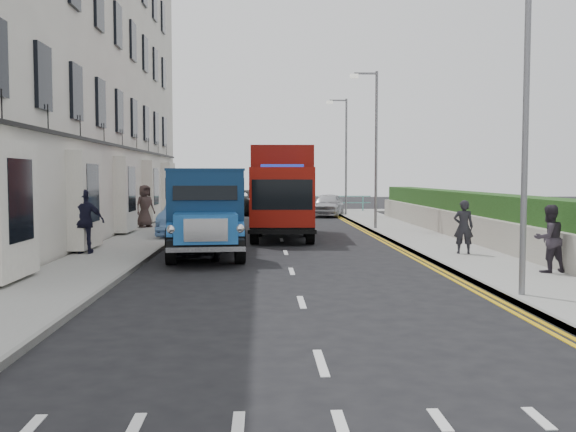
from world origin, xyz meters
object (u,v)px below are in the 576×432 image
object	(u,v)px
red_lorry	(283,189)
parked_car_front	(201,235)
bedford_lorry	(205,219)
lamp_far	(344,150)
pedestrian_east_near	(463,227)
lamp_mid	(373,140)
lamp_near	(520,94)

from	to	relation	value
red_lorry	parked_car_front	bearing A→B (deg)	-111.86
bedford_lorry	red_lorry	bearing A→B (deg)	65.16
lamp_far	bedford_lorry	xyz separation A→B (m)	(-6.56, -19.67, -2.81)
parked_car_front	pedestrian_east_near	size ratio (longest dim) A/B	2.40
lamp_far	lamp_mid	bearing A→B (deg)	-90.00
lamp_mid	lamp_far	world-z (taller)	same
bedford_lorry	parked_car_front	size ratio (longest dim) A/B	1.48
red_lorry	parked_car_front	world-z (taller)	red_lorry
lamp_near	lamp_mid	size ratio (longest dim) A/B	1.00
lamp_mid	lamp_near	bearing A→B (deg)	-90.00
lamp_far	bedford_lorry	bearing A→B (deg)	-108.44
lamp_mid	parked_car_front	size ratio (longest dim) A/B	1.83
lamp_mid	red_lorry	size ratio (longest dim) A/B	1.01
parked_car_front	lamp_far	bearing A→B (deg)	75.59
bedford_lorry	red_lorry	distance (m)	7.40
bedford_lorry	red_lorry	world-z (taller)	red_lorry
bedford_lorry	pedestrian_east_near	xyz separation A→B (m)	(7.61, 0.21, -0.28)
red_lorry	lamp_far	bearing A→B (deg)	74.25
bedford_lorry	parked_car_front	distance (m)	1.09
lamp_mid	red_lorry	xyz separation A→B (m)	(-4.10, -2.72, -2.09)
lamp_mid	parked_car_front	bearing A→B (deg)	-127.76
pedestrian_east_near	lamp_mid	bearing A→B (deg)	-71.24
parked_car_front	pedestrian_east_near	xyz separation A→B (m)	(7.82, -0.71, 0.27)
lamp_near	parked_car_front	size ratio (longest dim) A/B	1.83
lamp_mid	pedestrian_east_near	world-z (taller)	lamp_mid
lamp_mid	bedford_lorry	xyz separation A→B (m)	(-6.56, -9.67, -2.81)
bedford_lorry	lamp_near	bearing A→B (deg)	-49.31
lamp_far	pedestrian_east_near	distance (m)	19.73
bedford_lorry	pedestrian_east_near	size ratio (longest dim) A/B	3.54
lamp_far	parked_car_front	bearing A→B (deg)	-109.87
red_lorry	pedestrian_east_near	bearing A→B (deg)	-50.52
bedford_lorry	parked_car_front	bearing A→B (deg)	98.03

